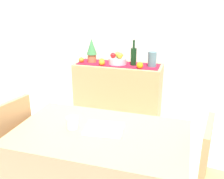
% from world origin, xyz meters
% --- Properties ---
extents(ground_plane, '(6.40, 6.40, 0.02)m').
position_xyz_m(ground_plane, '(0.00, 0.00, -0.01)').
color(ground_plane, beige).
rests_on(ground_plane, ground).
extents(room_wall_rear, '(6.40, 0.06, 2.70)m').
position_xyz_m(room_wall_rear, '(0.00, 1.18, 1.35)').
color(room_wall_rear, silver).
rests_on(room_wall_rear, ground).
extents(sideboard_console, '(1.10, 0.42, 0.85)m').
position_xyz_m(sideboard_console, '(-0.09, 0.92, 0.43)').
color(sideboard_console, tan).
rests_on(sideboard_console, ground).
extents(table_runner, '(1.04, 0.32, 0.01)m').
position_xyz_m(table_runner, '(-0.09, 0.92, 0.86)').
color(table_runner, maroon).
rests_on(table_runner, sideboard_console).
extents(fruit_bowl, '(0.23, 0.23, 0.08)m').
position_xyz_m(fruit_bowl, '(-0.10, 0.92, 0.90)').
color(fruit_bowl, silver).
rests_on(fruit_bowl, table_runner).
extents(apple_rear, '(0.07, 0.07, 0.07)m').
position_xyz_m(apple_rear, '(-0.11, 0.95, 0.97)').
color(apple_rear, '#92A23B').
rests_on(apple_rear, fruit_bowl).
extents(apple_right, '(0.07, 0.07, 0.07)m').
position_xyz_m(apple_right, '(-0.15, 0.89, 0.97)').
color(apple_right, red).
rests_on(apple_right, fruit_bowl).
extents(apple_center, '(0.07, 0.07, 0.07)m').
position_xyz_m(apple_center, '(-0.06, 0.90, 0.97)').
color(apple_center, gold).
rests_on(apple_center, fruit_bowl).
extents(wine_bottle, '(0.07, 0.07, 0.32)m').
position_xyz_m(wine_bottle, '(0.10, 0.92, 0.97)').
color(wine_bottle, black).
rests_on(wine_bottle, sideboard_console).
extents(ceramic_vase, '(0.10, 0.10, 0.19)m').
position_xyz_m(ceramic_vase, '(0.33, 0.92, 0.95)').
color(ceramic_vase, slate).
rests_on(ceramic_vase, sideboard_console).
extents(potted_plant, '(0.13, 0.13, 0.31)m').
position_xyz_m(potted_plant, '(-0.44, 0.92, 1.02)').
color(potted_plant, '#AB6842').
rests_on(potted_plant, sideboard_console).
extents(orange_loose_mid, '(0.07, 0.07, 0.07)m').
position_xyz_m(orange_loose_mid, '(-0.30, 0.88, 0.89)').
color(orange_loose_mid, orange).
rests_on(orange_loose_mid, sideboard_console).
extents(orange_loose_end, '(0.08, 0.08, 0.08)m').
position_xyz_m(orange_loose_end, '(0.21, 0.80, 0.89)').
color(orange_loose_end, orange).
rests_on(orange_loose_end, sideboard_console).
extents(orange_loose_far, '(0.07, 0.07, 0.07)m').
position_xyz_m(orange_loose_far, '(-0.57, 0.87, 0.89)').
color(orange_loose_far, orange).
rests_on(orange_loose_far, sideboard_console).
extents(orange_loose_near_bowl, '(0.07, 0.07, 0.07)m').
position_xyz_m(orange_loose_near_bowl, '(-0.27, 0.80, 0.89)').
color(orange_loose_near_bowl, orange).
rests_on(orange_loose_near_bowl, sideboard_console).
extents(dining_table, '(1.26, 0.76, 0.74)m').
position_xyz_m(dining_table, '(0.19, -0.58, 0.37)').
color(dining_table, tan).
rests_on(dining_table, ground).
extents(open_book, '(0.30, 0.24, 0.02)m').
position_xyz_m(open_book, '(0.21, -0.55, 0.75)').
color(open_book, white).
rests_on(open_book, dining_table).
extents(coffee_cup, '(0.09, 0.09, 0.09)m').
position_xyz_m(coffee_cup, '(-0.03, -0.58, 0.78)').
color(coffee_cup, silver).
rests_on(coffee_cup, dining_table).
extents(chair_near_window, '(0.48, 0.48, 0.90)m').
position_xyz_m(chair_near_window, '(-0.70, -0.59, 0.27)').
color(chair_near_window, tan).
rests_on(chair_near_window, ground).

